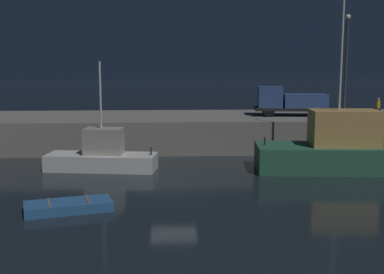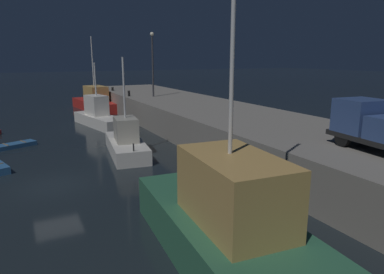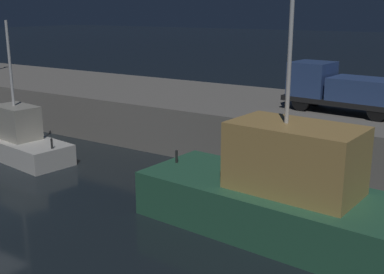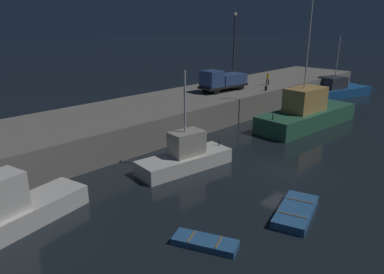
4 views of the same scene
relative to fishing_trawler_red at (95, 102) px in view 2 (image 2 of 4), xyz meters
The scene contains 10 objects.
ground_plane 28.78m from the fishing_trawler_red, 16.31° to the right, with size 320.00×320.00×0.00m, color black.
pier_quay 28.30m from the fishing_trawler_red, 12.76° to the left, with size 70.83×9.16×2.51m.
fishing_trawler_red is the anchor object (origin of this frame).
fishing_boat_blue 23.26m from the fishing_trawler_red, ahead, with size 7.25×3.23×6.93m.
fishing_boat_orange 39.15m from the fishing_trawler_red, ahead, with size 12.53×4.62×13.60m.
fishing_trawler_green 11.39m from the fishing_trawler_red, 10.11° to the right, with size 8.48×3.82×6.39m.
dinghy_red_small 19.83m from the fishing_trawler_red, 29.96° to the right, with size 2.20×3.25×0.37m.
lamp_post_west 11.91m from the fishing_trawler_red, 26.67° to the left, with size 0.44×0.44×7.09m.
bollard_west 8.44m from the fishing_trawler_red, 16.10° to the left, with size 0.28×0.28×0.64m, color black.
bollard_east 2.89m from the fishing_trawler_red, 81.94° to the left, with size 0.28×0.28×0.49m, color black.
Camera 2 is at (19.79, -1.58, 6.93)m, focal length 33.00 mm.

